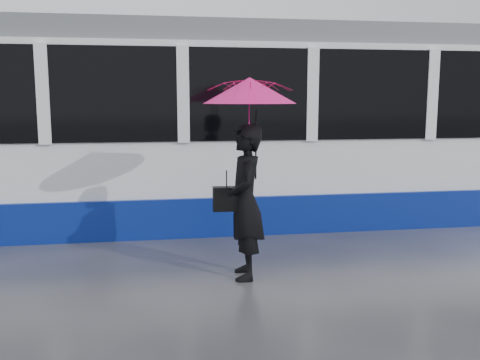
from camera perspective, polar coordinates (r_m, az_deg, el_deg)
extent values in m
plane|color=#2A2A2F|center=(7.23, -0.35, -8.55)|extent=(90.00, 90.00, 0.00)
cube|color=#3F3D38|center=(8.92, -2.15, -5.14)|extent=(34.00, 0.07, 0.02)
cube|color=#3F3D38|center=(10.32, -3.15, -3.25)|extent=(34.00, 0.07, 0.02)
cube|color=white|center=(9.40, -15.66, 4.60)|extent=(24.00, 2.40, 2.95)
cube|color=navy|center=(9.55, -15.37, -2.68)|extent=(24.00, 2.56, 0.62)
cube|color=black|center=(9.38, -15.84, 8.72)|extent=(23.00, 2.48, 1.40)
cube|color=slate|center=(9.43, -16.09, 14.65)|extent=(23.60, 2.20, 0.35)
imported|color=black|center=(6.35, 0.56, -2.38)|extent=(0.48, 0.70, 1.85)
imported|color=#F9154F|center=(6.24, 1.03, 6.88)|extent=(1.06, 1.08, 0.92)
cone|color=#F9154F|center=(6.24, 1.03, 9.53)|extent=(1.14, 1.14, 0.30)
cylinder|color=black|center=(6.24, 1.04, 11.12)|extent=(0.01, 0.01, 0.07)
cylinder|color=black|center=(6.30, 1.71, 3.74)|extent=(0.02, 0.02, 0.81)
cube|color=black|center=(6.32, -1.44, -2.02)|extent=(0.34, 0.16, 0.29)
cylinder|color=black|center=(6.28, -1.45, 0.07)|extent=(0.01, 0.01, 0.18)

